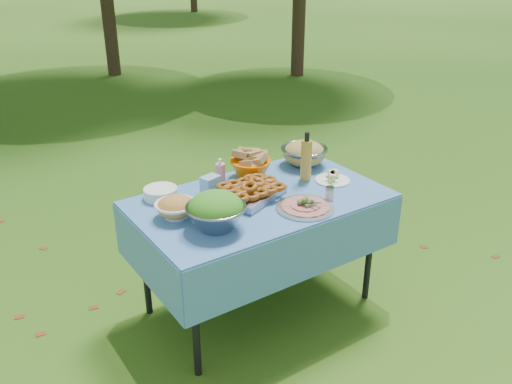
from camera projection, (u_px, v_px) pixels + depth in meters
ground at (260, 304)px, 3.48m from camera, size 80.00×80.00×0.00m
picnic_table at (260, 254)px, 3.32m from camera, size 1.46×0.86×0.76m
salad_bowl at (216, 211)px, 2.79m from camera, size 0.36×0.36×0.20m
pasta_bowl_white at (176, 207)px, 2.92m from camera, size 0.24×0.24×0.12m
plate_stack at (161, 193)px, 3.15m from camera, size 0.23×0.23×0.06m
wipes_box at (211, 184)px, 3.22m from camera, size 0.12×0.10×0.10m
sanitizer_bottle at (220, 172)px, 3.30m from camera, size 0.07×0.07×0.17m
bread_bowl at (251, 164)px, 3.40m from camera, size 0.27×0.27×0.18m
pasta_bowl_steel at (304, 153)px, 3.60m from camera, size 0.33×0.33×0.16m
fried_tray at (251, 191)px, 3.14m from camera, size 0.46×0.39×0.09m
charcuterie_platter at (305, 203)px, 3.02m from camera, size 0.42×0.42×0.08m
oil_bottle at (306, 156)px, 3.34m from camera, size 0.09×0.09×0.31m
cheese_plate at (333, 177)px, 3.37m from camera, size 0.25×0.25×0.06m
shaker at (330, 193)px, 3.12m from camera, size 0.06×0.06×0.08m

